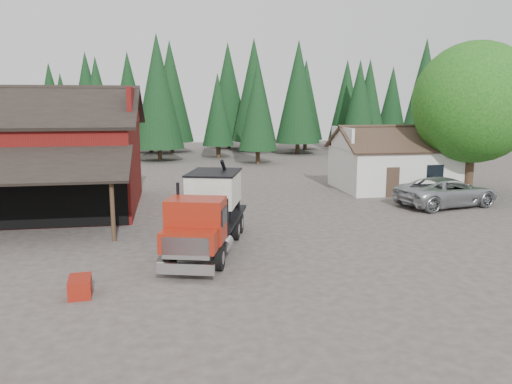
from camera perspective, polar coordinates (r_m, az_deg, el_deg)
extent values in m
plane|color=#433A35|center=(21.65, -1.49, -6.39)|extent=(120.00, 120.00, 0.00)
cube|color=maroon|center=(31.77, -24.41, 2.61)|extent=(12.00, 10.00, 5.00)
cube|color=black|center=(29.15, -26.13, 8.80)|extent=(12.80, 5.53, 2.35)
cube|color=black|center=(33.99, -23.80, 9.01)|extent=(12.80, 5.53, 2.35)
cube|color=maroon|center=(30.60, -13.81, 9.54)|extent=(0.25, 7.00, 2.00)
cylinder|color=#382619|center=(23.27, -16.07, -2.07)|extent=(0.20, 0.20, 2.80)
cube|color=black|center=(27.03, -26.94, 0.17)|extent=(11.70, 0.08, 3.90)
cube|color=silver|center=(37.46, 15.51, 2.61)|extent=(8.00, 6.00, 3.00)
cube|color=#38281E|center=(35.90, 16.70, 5.85)|extent=(8.60, 3.42, 1.80)
cube|color=#38281E|center=(38.60, 14.72, 6.21)|extent=(8.60, 3.42, 1.80)
cube|color=silver|center=(35.71, 9.84, 6.11)|extent=(0.20, 4.20, 1.50)
cube|color=silver|center=(39.14, 21.00, 5.92)|extent=(0.20, 4.20, 1.50)
cube|color=#38281E|center=(34.19, 15.35, 1.08)|extent=(0.90, 0.06, 2.00)
cube|color=black|center=(35.49, 19.79, 2.14)|extent=(1.20, 0.06, 1.00)
cylinder|color=#382619|center=(36.80, 23.16, 2.19)|extent=(0.60, 0.60, 3.20)
sphere|color=#155012|center=(36.52, 23.67, 9.35)|extent=(8.00, 8.00, 8.00)
sphere|color=#155012|center=(36.58, 21.26, 7.63)|extent=(4.40, 4.40, 4.40)
sphere|color=#155012|center=(36.43, 25.59, 7.79)|extent=(4.80, 4.80, 4.80)
cylinder|color=#382619|center=(51.62, 0.20, 4.15)|extent=(0.44, 0.44, 1.60)
cone|color=black|center=(51.34, 0.21, 9.82)|extent=(3.96, 3.96, 9.00)
cylinder|color=#382619|center=(53.11, 18.29, 3.81)|extent=(0.44, 0.44, 1.60)
cone|color=black|center=(52.85, 18.66, 10.40)|extent=(4.84, 4.84, 11.00)
cylinder|color=#382619|center=(54.81, -10.92, 4.32)|extent=(0.44, 0.44, 1.60)
cone|color=black|center=(54.56, -11.16, 11.23)|extent=(5.28, 5.28, 12.00)
cylinder|color=black|center=(19.14, -9.78, -7.24)|extent=(0.57, 1.02, 0.97)
cylinder|color=black|center=(18.74, -4.24, -7.51)|extent=(0.57, 1.02, 0.97)
cylinder|color=black|center=(23.11, -6.93, -4.15)|extent=(0.57, 1.02, 0.97)
cylinder|color=black|center=(22.77, -2.35, -4.30)|extent=(0.57, 1.02, 0.97)
cylinder|color=black|center=(24.28, -6.28, -3.44)|extent=(0.57, 1.02, 0.97)
cylinder|color=black|center=(23.96, -1.92, -3.56)|extent=(0.57, 1.02, 0.97)
cube|color=black|center=(21.49, -5.37, -4.24)|extent=(3.02, 7.60, 0.35)
cube|color=silver|center=(17.65, -8.05, -8.70)|extent=(2.00, 0.71, 0.40)
cube|color=silver|center=(17.52, -8.03, -6.41)|extent=(1.64, 0.55, 0.80)
cube|color=maroon|center=(17.98, -7.64, -5.53)|extent=(2.23, 1.65, 0.75)
cube|color=maroon|center=(18.94, -6.86, -3.18)|extent=(2.46, 2.03, 1.64)
cube|color=black|center=(18.21, -7.37, -2.88)|extent=(1.81, 0.58, 0.80)
cylinder|color=black|center=(19.81, -8.88, -1.21)|extent=(0.15, 0.15, 1.60)
cube|color=black|center=(19.79, -6.29, -2.73)|extent=(2.12, 0.70, 1.42)
cube|color=black|center=(22.61, -4.76, -2.88)|extent=(3.58, 5.56, 0.14)
cube|color=silver|center=(22.36, -4.81, 0.40)|extent=(2.76, 3.37, 1.42)
cone|color=silver|center=(22.52, -4.78, -1.82)|extent=(2.41, 2.41, 0.62)
cube|color=black|center=(22.25, -4.84, 2.25)|extent=(2.87, 3.48, 0.07)
cylinder|color=black|center=(23.49, -2.97, 0.67)|extent=(1.14, 1.76, 2.70)
cube|color=maroon|center=(24.70, -5.07, -1.18)|extent=(0.71, 0.83, 0.40)
cylinder|color=silver|center=(19.56, -3.49, -5.92)|extent=(0.72, 0.99, 0.50)
imported|color=#A9ADB1|center=(32.22, 20.97, 0.02)|extent=(6.83, 4.21, 1.76)
cube|color=maroon|center=(17.38, -19.47, -10.16)|extent=(0.81, 1.17, 0.60)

